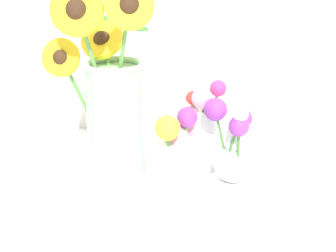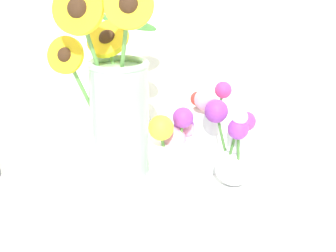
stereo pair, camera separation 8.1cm
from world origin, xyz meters
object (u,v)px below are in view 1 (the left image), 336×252
at_px(vase_small_center, 178,161).
at_px(mason_jar_sunflowers, 114,104).
at_px(vase_small_back, 203,129).
at_px(vase_bulb_right, 232,147).
at_px(serving_tray, 168,189).

bearing_deg(vase_small_center, mason_jar_sunflowers, 141.27).
distance_m(vase_small_center, vase_small_back, 0.14).
xyz_separation_m(mason_jar_sunflowers, vase_bulb_right, (0.21, -0.02, -0.07)).
height_order(serving_tray, mason_jar_sunflowers, mason_jar_sunflowers).
distance_m(serving_tray, vase_small_back, 0.13).
distance_m(mason_jar_sunflowers, vase_small_back, 0.18).
height_order(mason_jar_sunflowers, vase_small_back, mason_jar_sunflowers).
relative_size(serving_tray, vase_bulb_right, 2.52).
relative_size(mason_jar_sunflowers, vase_small_center, 2.16).
height_order(serving_tray, vase_small_center, vase_small_center).
bearing_deg(vase_bulb_right, serving_tray, -171.75).
bearing_deg(vase_bulb_right, vase_small_center, -141.32).
relative_size(vase_small_center, vase_bulb_right, 1.05).
xyz_separation_m(serving_tray, vase_small_center, (0.02, -0.06, 0.09)).
bearing_deg(mason_jar_sunflowers, serving_tray, -20.67).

